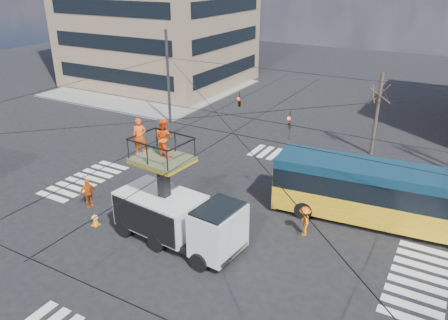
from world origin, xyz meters
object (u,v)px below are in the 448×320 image
flagger (304,221)px  city_bus (390,195)px  traffic_cone (95,219)px  utility_truck (177,206)px  worker_ground (88,193)px

flagger → city_bus: bearing=102.7°
traffic_cone → utility_truck: bearing=10.6°
city_bus → flagger: 4.72m
traffic_cone → flagger: 10.87m
city_bus → worker_ground: city_bus is taller
worker_ground → flagger: bearing=-50.0°
traffic_cone → worker_ground: (-1.70, 1.25, 0.52)m
utility_truck → traffic_cone: (-4.74, -0.89, -1.68)m
utility_truck → flagger: (5.12, 3.68, -1.24)m
worker_ground → traffic_cone: bearing=-102.3°
city_bus → worker_ground: size_ratio=6.94×
utility_truck → worker_ground: utility_truck is taller
utility_truck → traffic_cone: utility_truck is taller
city_bus → flagger: (-3.42, -3.11, -0.93)m
traffic_cone → city_bus: bearing=30.0°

